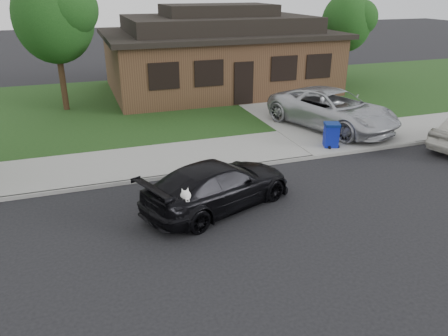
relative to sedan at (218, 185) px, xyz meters
name	(u,v)px	position (x,y,z in m)	size (l,w,h in m)	color
ground	(254,222)	(0.61, -1.15, -0.66)	(120.00, 120.00, 0.00)	black
sidewalk	(201,155)	(0.61, 3.85, -0.60)	(60.00, 3.00, 0.12)	gray
curb	(213,171)	(0.61, 2.35, -0.60)	(60.00, 0.12, 0.12)	gray
lawn	(158,103)	(0.61, 11.85, -0.59)	(60.00, 13.00, 0.13)	#193814
driveway	(287,107)	(6.61, 8.85, -0.59)	(4.50, 13.00, 0.14)	gray
sedan	(218,185)	(0.00, 0.00, 0.00)	(4.88, 3.39, 1.31)	black
minivan	(332,109)	(6.73, 5.03, 0.28)	(2.63, 5.71, 1.59)	#B2B5BA
recycling_bin	(331,135)	(5.44, 2.97, -0.07)	(0.71, 0.71, 0.92)	#0E1C9E
house	(218,54)	(4.61, 13.85, 1.48)	(12.60, 8.60, 4.65)	#422B1C
tree_0	(57,15)	(-3.73, 11.73, 3.82)	(3.78, 3.60, 6.34)	#332114
tree_1	(350,22)	(12.75, 13.25, 3.06)	(3.15, 3.00, 5.25)	#332114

